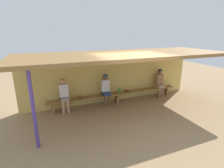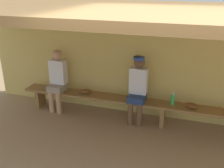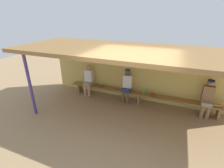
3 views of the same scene
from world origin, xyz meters
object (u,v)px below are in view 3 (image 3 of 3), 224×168
Objects in this scene: baseball_glove_worn at (102,86)px; support_post at (30,86)px; player_with_sunglasses at (127,84)px; baseball_glove_tan at (153,94)px; bench at (139,95)px; player_shirtless_tan at (207,97)px; player_leftmost at (88,79)px; water_bottle_orange at (144,91)px; baseball_bat at (219,106)px.

support_post is at bearing 34.49° from baseball_glove_worn.
player_with_sunglasses is 5.60× the size of baseball_glove_tan.
player_with_sunglasses is at bearing 22.59° from baseball_glove_tan.
player_with_sunglasses is at bearing 179.61° from bench.
player_shirtless_tan is (2.31, 0.00, 0.36)m from bench.
player_leftmost is 5.67× the size of water_bottle_orange.
support_post is 3.97m from bench.
support_post is 9.35× the size of water_bottle_orange.
support_post reaches higher than player_leftmost.
player_with_sunglasses is 2.83m from player_shirtless_tan.
player_with_sunglasses reaches higher than baseball_glove_worn.
bench is 7.11× the size of baseball_bat.
water_bottle_orange is 0.98× the size of baseball_glove_worn.
support_post reaches higher than baseball_bat.
baseball_glove_worn is 0.28× the size of baseball_bat.
support_post is 4.39m from baseball_glove_tan.
player_with_sunglasses reaches higher than baseball_glove_tan.
water_bottle_orange is at bearing 31.70° from support_post.
player_shirtless_tan is (5.61, 2.10, -0.35)m from support_post.
baseball_glove_tan is (-1.79, -0.01, -0.24)m from player_shirtless_tan.
water_bottle_orange is at bearing 2.63° from player_with_sunglasses.
baseball_bat is (2.19, 0.00, -0.01)m from baseball_glove_tan.
bench is 4.49× the size of player_leftmost.
support_post is 6.39m from baseball_bat.
support_post is 2.37m from player_leftmost.
support_post is at bearing -148.30° from water_bottle_orange.
baseball_bat reaches higher than bench.
support_post reaches higher than player_with_sunglasses.
player_with_sunglasses is at bearing 162.25° from baseball_glove_worn.
baseball_bat is at bearing -0.06° from player_with_sunglasses.
water_bottle_orange reaches higher than bench.
support_post reaches higher than bench.
baseball_glove_tan is at bearing 160.84° from baseball_bat.
player_shirtless_tan is 4.58m from player_leftmost.
support_post is 4.10m from water_bottle_orange.
player_leftmost is at bearing -179.98° from player_with_sunglasses.
water_bottle_orange is 2.55m from baseball_bat.
baseball_glove_tan is (2.79, -0.00, -0.22)m from player_leftmost.
baseball_glove_worn is (-1.63, 0.01, 0.12)m from bench.
player_shirtless_tan is 1.01× the size of player_leftmost.
bench is at bearing -179.91° from player_shirtless_tan.
player_with_sunglasses reaches higher than water_bottle_orange.
player_leftmost is at bearing 64.04° from support_post.
bench is 2.34m from player_shirtless_tan.
baseball_glove_tan is at bearing -5.87° from water_bottle_orange.
baseball_glove_tan is at bearing -0.30° from player_with_sunglasses.
water_bottle_orange is 0.36m from baseball_glove_tan.
baseball_glove_tan is (0.52, -0.00, 0.12)m from bench.
player_shirtless_tan is 5.60× the size of baseball_glove_tan.
water_bottle_orange is (3.46, 2.13, -0.53)m from support_post.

